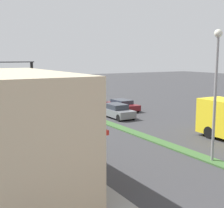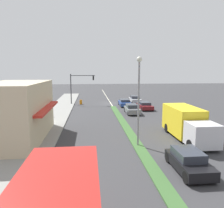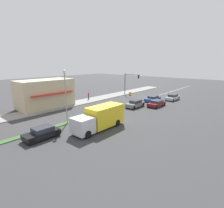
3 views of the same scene
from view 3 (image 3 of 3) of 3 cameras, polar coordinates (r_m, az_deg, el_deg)
name	(u,v)px [view 3 (image 3 of 3)]	position (r m, az deg, el deg)	size (l,w,h in m)	color
ground_plane	(99,113)	(29.72, -4.17, -3.07)	(160.00, 160.00, 0.00)	#38383A
sidewalk_right	(66,105)	(36.15, -14.91, -0.43)	(4.00, 73.00, 0.12)	gray
median_strip	(51,128)	(24.52, -19.29, -7.30)	(0.90, 46.00, 0.10)	#3D6633
lane_marking_center	(151,98)	(43.96, 12.60, 2.02)	(0.16, 60.00, 0.01)	beige
building_corner_store	(45,93)	(35.52, -20.91, 3.27)	(5.69, 10.02, 5.18)	#C6B793
traffic_signal_main	(129,80)	(46.05, 5.71, 7.68)	(4.59, 0.34, 5.60)	#333338
street_lamp	(65,90)	(24.67, -14.97, 4.49)	(0.44, 0.44, 7.37)	gray
pedestrian	(88,96)	(40.61, -7.68, 2.72)	(0.34, 0.34, 1.65)	#282D42
warning_aframe_sign	(130,94)	(46.27, 5.94, 3.36)	(0.45, 0.53, 0.84)	orange
delivery_truck	(100,118)	(22.66, -3.85, -4.45)	(2.44, 7.50, 2.87)	silver
suv_grey	(135,104)	(33.97, 7.58, 0.08)	(1.83, 4.08, 1.37)	slate
suv_black	(42,133)	(21.46, -21.91, -8.79)	(1.84, 3.88, 1.33)	black
sedan_silver	(173,97)	(42.64, 19.17, 2.12)	(1.84, 4.29, 1.32)	#B7BABF
sedan_maroon	(157,103)	(35.49, 14.34, 0.23)	(1.91, 4.38, 1.20)	maroon
coupe_blue	(153,99)	(39.95, 13.15, 1.75)	(1.88, 4.34, 1.20)	#284793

